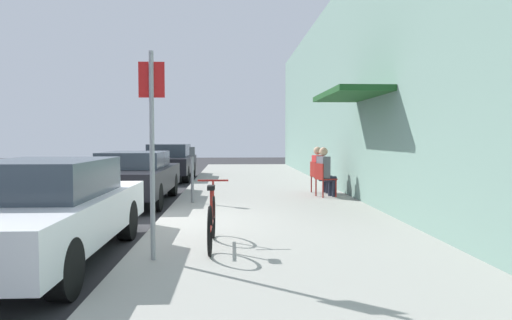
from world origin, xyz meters
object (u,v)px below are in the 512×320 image
parked_car_0 (42,210)px  street_sign (152,139)px  parked_car_1 (134,176)px  cafe_chair_0 (323,177)px  bicycle_0 (212,221)px  parked_car_2 (169,161)px  cafe_chair_1 (317,175)px  parking_meter (192,170)px  seated_patron_1 (319,168)px  seated_patron_0 (325,170)px

parked_car_0 → street_sign: bearing=-12.5°
parked_car_1 → cafe_chair_0: 4.86m
street_sign → bicycle_0: bearing=42.0°
parked_car_2 → cafe_chair_1: 7.40m
parked_car_2 → parking_meter: size_ratio=3.33×
parked_car_2 → seated_patron_1: bearing=-48.6°
parked_car_0 → parked_car_2: parked_car_2 is taller
parked_car_1 → seated_patron_0: (4.92, 0.04, 0.13)m
seated_patron_0 → street_sign: bearing=-119.9°
street_sign → bicycle_0: size_ratio=1.52×
street_sign → seated_patron_0: street_sign is taller
parked_car_0 → cafe_chair_0: bearing=49.0°
parked_car_2 → bicycle_0: bearing=-79.3°
street_sign → bicycle_0: (0.71, 0.64, -1.16)m
parked_car_1 → parking_meter: bearing=-29.4°
bicycle_0 → cafe_chair_0: 5.91m
parking_meter → cafe_chair_1: bearing=27.1°
parking_meter → street_sign: street_sign is taller
seated_patron_0 → cafe_chair_1: (-0.06, 0.78, -0.19)m
cafe_chair_1 → cafe_chair_0: bearing=-89.8°
parking_meter → cafe_chair_0: bearing=15.2°
cafe_chair_0 → cafe_chair_1: same height
parked_car_1 → bicycle_0: (2.21, -5.26, -0.21)m
parked_car_0 → parking_meter: size_ratio=3.33×
cafe_chair_0 → seated_patron_1: 0.83m
seated_patron_0 → cafe_chair_0: bearing=-162.8°
parked_car_0 → seated_patron_0: bearing=48.7°
bicycle_0 → seated_patron_0: (2.71, 5.30, 0.34)m
parked_car_0 → parking_meter: bearing=71.7°
cafe_chair_1 → seated_patron_1: size_ratio=0.67×
cafe_chair_1 → seated_patron_1: seated_patron_1 is taller
street_sign → cafe_chair_0: (3.36, 5.92, -1.02)m
cafe_chair_0 → seated_patron_0: 0.20m
parked_car_2 → street_sign: size_ratio=1.69×
street_sign → cafe_chair_1: (3.36, 6.71, -1.02)m
parked_car_0 → parked_car_1: bearing=90.0°
parked_car_1 → parking_meter: parking_meter is taller
parked_car_2 → seated_patron_1: same height
parked_car_1 → bicycle_0: 5.70m
bicycle_0 → cafe_chair_1: bicycle_0 is taller
parked_car_1 → seated_patron_0: 4.92m
street_sign → seated_patron_1: (3.42, 6.72, -0.82)m
parking_meter → parked_car_0: bearing=-108.3°
cafe_chair_1 → parked_car_2: bearing=131.0°
seated_patron_1 → parked_car_1: bearing=-170.5°
parking_meter → street_sign: (-0.05, -5.02, 0.75)m
bicycle_0 → cafe_chair_0: size_ratio=1.97×
seated_patron_1 → parking_meter: bearing=-153.2°
cafe_chair_0 → parked_car_1: bearing=-179.7°
cafe_chair_0 → seated_patron_1: (0.06, 0.80, 0.19)m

